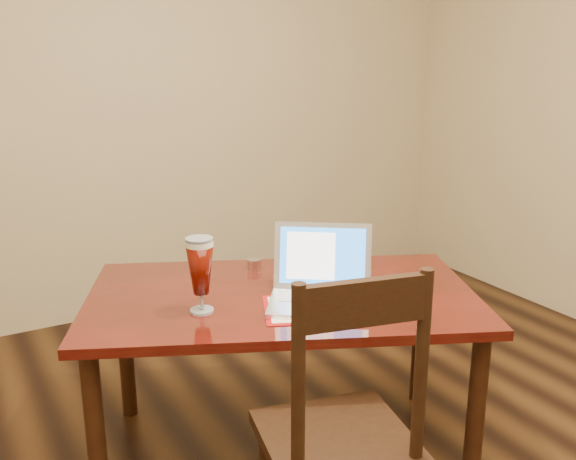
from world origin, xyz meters
TOP-DOWN VIEW (x-y plane):
  - dining_table at (0.09, 0.79)m, footprint 1.65×1.33m
  - dining_chair at (-0.06, 0.17)m, footprint 0.51×0.49m

SIDE VIEW (x-z plane):
  - dining_chair at x=-0.06m, z-range -0.03..0.99m
  - dining_table at x=0.09m, z-range 0.14..1.08m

